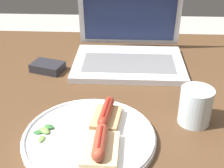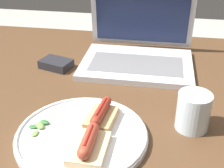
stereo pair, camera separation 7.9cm
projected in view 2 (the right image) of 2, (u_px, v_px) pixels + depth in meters
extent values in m
cube|color=#4C331E|center=(110.00, 90.00, 0.92)|extent=(1.23, 0.87, 0.04)
cylinder|color=#4C331E|center=(13.00, 109.00, 1.47)|extent=(0.05, 0.05, 0.68)
cube|color=#B7B7BC|center=(137.00, 64.00, 1.01)|extent=(0.36, 0.26, 0.02)
cube|color=slate|center=(136.00, 64.00, 0.99)|extent=(0.29, 0.14, 0.00)
cube|color=#B7B7BC|center=(142.00, 12.00, 1.07)|extent=(0.36, 0.03, 0.24)
cube|color=#192347|center=(142.00, 13.00, 1.06)|extent=(0.32, 0.02, 0.21)
cylinder|color=silver|center=(82.00, 136.00, 0.70)|extent=(0.30, 0.30, 0.01)
torus|color=silver|center=(82.00, 133.00, 0.69)|extent=(0.29, 0.29, 0.01)
cube|color=tan|center=(101.00, 118.00, 0.73)|extent=(0.07, 0.10, 0.02)
cylinder|color=maroon|center=(101.00, 111.00, 0.72)|extent=(0.03, 0.09, 0.02)
sphere|color=maroon|center=(107.00, 101.00, 0.75)|extent=(0.02, 0.02, 0.02)
sphere|color=maroon|center=(95.00, 122.00, 0.68)|extent=(0.02, 0.02, 0.02)
cylinder|color=red|center=(101.00, 107.00, 0.71)|extent=(0.01, 0.07, 0.01)
cube|color=#D6B784|center=(89.00, 149.00, 0.64)|extent=(0.08, 0.11, 0.02)
cylinder|color=#9E3D28|center=(89.00, 140.00, 0.63)|extent=(0.03, 0.08, 0.03)
sphere|color=#9E3D28|center=(84.00, 153.00, 0.59)|extent=(0.03, 0.03, 0.03)
sphere|color=#9E3D28|center=(93.00, 129.00, 0.66)|extent=(0.03, 0.03, 0.03)
cylinder|color=red|center=(88.00, 135.00, 0.62)|extent=(0.01, 0.07, 0.00)
ellipsoid|color=#709E4C|center=(35.00, 133.00, 0.69)|extent=(0.02, 0.02, 0.01)
ellipsoid|color=#4C8E3D|center=(38.00, 125.00, 0.72)|extent=(0.02, 0.03, 0.01)
ellipsoid|color=#2D662D|center=(45.00, 122.00, 0.72)|extent=(0.03, 0.02, 0.01)
ellipsoid|color=#2D662D|center=(33.00, 127.00, 0.71)|extent=(0.02, 0.01, 0.01)
ellipsoid|color=#709E4C|center=(40.00, 126.00, 0.71)|extent=(0.03, 0.03, 0.01)
cylinder|color=silver|center=(193.00, 111.00, 0.71)|extent=(0.08, 0.08, 0.09)
cube|color=#232328|center=(56.00, 64.00, 1.00)|extent=(0.11, 0.09, 0.03)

